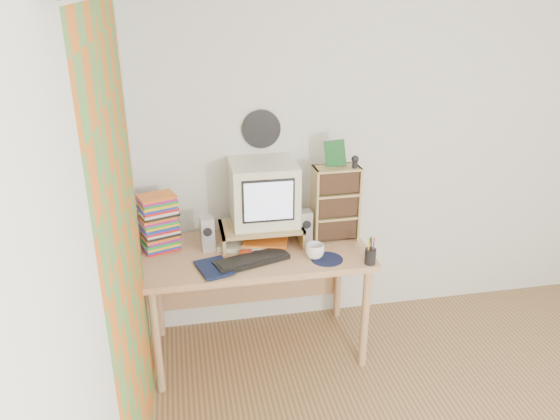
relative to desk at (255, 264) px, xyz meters
name	(u,v)px	position (x,y,z in m)	size (l,w,h in m)	color
back_wall	(395,148)	(1.03, 0.31, 0.63)	(3.50, 3.50, 0.00)	silver
left_wall	(105,319)	(-0.72, -1.44, 0.63)	(3.50, 3.50, 0.00)	silver
curtain	(129,274)	(-0.68, -0.96, 0.53)	(2.20, 2.20, 0.00)	#C6611B
wall_disc	(261,129)	(0.10, 0.29, 0.81)	(0.25, 0.25, 0.02)	black
desk	(255,264)	(0.00, 0.00, 0.00)	(1.40, 0.70, 0.75)	tan
monitor_riser	(261,229)	(0.05, 0.04, 0.23)	(0.52, 0.30, 0.12)	tan
crt_monitor	(264,194)	(0.08, 0.09, 0.45)	(0.41, 0.41, 0.39)	silver
speaker_left	(207,234)	(-0.29, 0.00, 0.24)	(0.08, 0.08, 0.22)	#B7B6BB
speaker_right	(305,226)	(0.33, 0.00, 0.24)	(0.08, 0.08, 0.21)	#B7B6BB
keyboard	(252,260)	(-0.05, -0.22, 0.15)	(0.45, 0.15, 0.03)	black
dvd_stack	(160,228)	(-0.58, 0.06, 0.28)	(0.21, 0.15, 0.30)	brown
cd_rack	(335,203)	(0.53, 0.02, 0.38)	(0.29, 0.16, 0.49)	tan
mug	(315,251)	(0.33, -0.24, 0.18)	(0.12, 0.12, 0.09)	white
diary	(199,270)	(-0.36, -0.29, 0.16)	(0.22, 0.16, 0.04)	#0F183A
mousepad	(327,259)	(0.40, -0.27, 0.14)	(0.19, 0.19, 0.00)	#100F33
pen_cup	(370,254)	(0.64, -0.37, 0.20)	(0.07, 0.07, 0.13)	black
papers	(253,242)	(-0.01, 0.01, 0.16)	(0.32, 0.23, 0.04)	silver
red_box	(246,253)	(-0.07, -0.13, 0.15)	(0.07, 0.05, 0.04)	red
game_box	(335,153)	(0.52, 0.04, 0.70)	(0.13, 0.03, 0.16)	#185524
webcam	(355,162)	(0.63, -0.02, 0.66)	(0.05, 0.05, 0.08)	black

